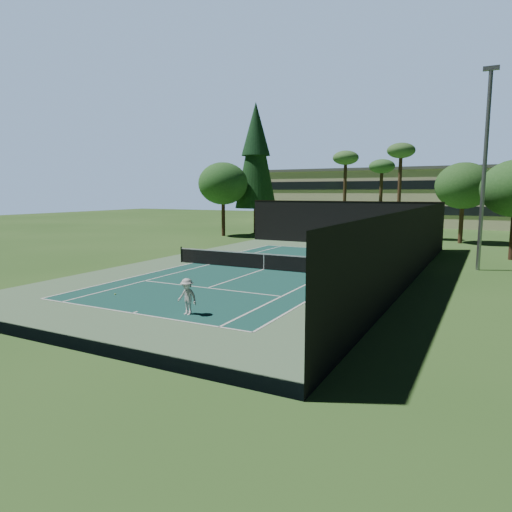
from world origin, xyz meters
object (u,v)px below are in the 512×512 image
(tennis_ball_b, at_px, (262,266))
(tennis_ball_d, at_px, (246,255))
(tennis_ball_c, at_px, (321,265))
(tennis_net, at_px, (264,261))
(player, at_px, (187,297))
(park_bench, at_px, (325,238))
(tennis_ball_a, at_px, (115,294))
(trash_bin, at_px, (332,239))

(tennis_ball_b, xyz_separation_m, tennis_ball_d, (-3.36, 4.08, -0.00))
(tennis_ball_c, bearing_deg, tennis_net, -128.26)
(player, bearing_deg, park_bench, 104.38)
(tennis_ball_b, distance_m, tennis_ball_c, 4.03)
(tennis_ball_a, bearing_deg, tennis_ball_d, 93.42)
(tennis_ball_d, bearing_deg, tennis_ball_c, -13.86)
(tennis_ball_a, relative_size, tennis_ball_b, 1.12)
(tennis_ball_d, bearing_deg, player, -69.30)
(tennis_net, bearing_deg, tennis_ball_a, -107.53)
(tennis_net, relative_size, park_bench, 8.60)
(tennis_net, height_order, tennis_ball_a, tennis_net)
(tennis_net, distance_m, player, 11.20)
(tennis_net, distance_m, tennis_ball_a, 10.19)
(tennis_net, height_order, trash_bin, tennis_net)
(tennis_ball_b, bearing_deg, park_bench, 92.92)
(park_bench, bearing_deg, player, -82.70)
(tennis_ball_b, relative_size, trash_bin, 0.07)
(tennis_ball_a, bearing_deg, trash_bin, 84.60)
(tennis_ball_a, distance_m, trash_bin, 25.54)
(tennis_ball_a, xyz_separation_m, trash_bin, (2.40, 25.42, 0.44))
(tennis_ball_b, relative_size, park_bench, 0.04)
(tennis_net, height_order, tennis_ball_c, tennis_net)
(tennis_net, xyz_separation_m, tennis_ball_b, (-0.58, 0.84, -0.53))
(park_bench, bearing_deg, tennis_ball_c, -72.32)
(tennis_ball_a, height_order, trash_bin, trash_bin)
(tennis_ball_c, height_order, tennis_ball_d, tennis_ball_c)
(tennis_net, bearing_deg, tennis_ball_b, 124.71)
(tennis_net, xyz_separation_m, tennis_ball_a, (-3.07, -9.70, -0.52))
(player, distance_m, park_bench, 26.90)
(tennis_ball_d, bearing_deg, trash_bin, 73.12)
(tennis_net, xyz_separation_m, park_bench, (-1.34, 15.68, -0.01))
(tennis_ball_d, height_order, park_bench, park_bench)
(player, bearing_deg, trash_bin, 102.94)
(tennis_ball_b, xyz_separation_m, park_bench, (-0.76, 14.84, 0.51))
(tennis_ball_a, bearing_deg, player, -14.18)
(park_bench, bearing_deg, tennis_ball_b, -87.08)
(tennis_net, bearing_deg, tennis_ball_c, 51.74)
(player, bearing_deg, tennis_net, 107.78)
(tennis_ball_d, xyz_separation_m, trash_bin, (3.28, 10.80, 0.45))
(tennis_ball_a, distance_m, tennis_ball_c, 14.19)
(tennis_net, bearing_deg, park_bench, 94.88)
(tennis_ball_a, height_order, tennis_ball_d, tennis_ball_a)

